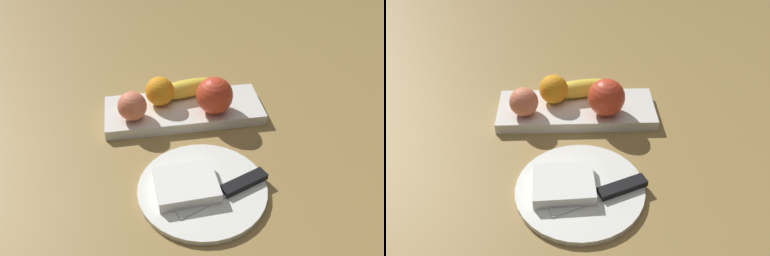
# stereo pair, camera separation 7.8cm
# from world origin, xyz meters

# --- Properties ---
(ground_plane) EXTENTS (2.40, 2.40, 0.00)m
(ground_plane) POSITION_xyz_m (0.00, 0.00, 0.00)
(ground_plane) COLOR olive
(fruit_tray) EXTENTS (0.34, 0.13, 0.02)m
(fruit_tray) POSITION_xyz_m (0.04, -0.01, 0.01)
(fruit_tray) COLOR white
(fruit_tray) RESTS_ON ground_plane
(apple) EXTENTS (0.08, 0.08, 0.08)m
(apple) POSITION_xyz_m (-0.02, 0.01, 0.06)
(apple) COLOR red
(apple) RESTS_ON fruit_tray
(banana) EXTENTS (0.17, 0.07, 0.04)m
(banana) POSITION_xyz_m (0.03, -0.05, 0.04)
(banana) COLOR yellow
(banana) RESTS_ON fruit_tray
(orange_near_apple) EXTENTS (0.06, 0.06, 0.06)m
(orange_near_apple) POSITION_xyz_m (0.09, -0.03, 0.06)
(orange_near_apple) COLOR orange
(orange_near_apple) RESTS_ON fruit_tray
(peach) EXTENTS (0.06, 0.06, 0.06)m
(peach) POSITION_xyz_m (0.15, 0.01, 0.05)
(peach) COLOR #E67754
(peach) RESTS_ON fruit_tray
(dinner_plate) EXTENTS (0.23, 0.23, 0.01)m
(dinner_plate) POSITION_xyz_m (0.04, 0.22, 0.01)
(dinner_plate) COLOR white
(dinner_plate) RESTS_ON ground_plane
(folded_napkin) EXTENTS (0.11, 0.10, 0.02)m
(folded_napkin) POSITION_xyz_m (0.07, 0.22, 0.02)
(folded_napkin) COLOR white
(folded_napkin) RESTS_ON dinner_plate
(knife) EXTENTS (0.17, 0.09, 0.01)m
(knife) POSITION_xyz_m (-0.02, 0.23, 0.02)
(knife) COLOR silver
(knife) RESTS_ON dinner_plate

